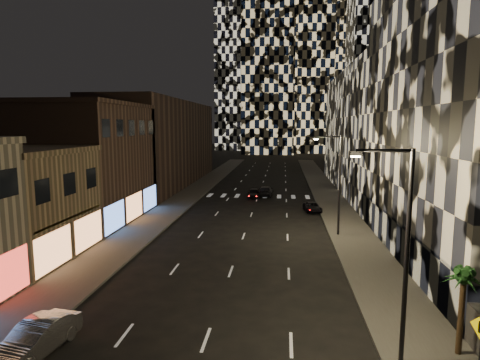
% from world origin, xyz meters
% --- Properties ---
extents(sidewalk_left, '(4.00, 120.00, 0.15)m').
position_xyz_m(sidewalk_left, '(-10.00, 50.00, 0.07)').
color(sidewalk_left, '#47443F').
rests_on(sidewalk_left, ground).
extents(sidewalk_right, '(4.00, 120.00, 0.15)m').
position_xyz_m(sidewalk_right, '(10.00, 50.00, 0.07)').
color(sidewalk_right, '#47443F').
rests_on(sidewalk_right, ground).
extents(curb_left, '(0.20, 120.00, 0.15)m').
position_xyz_m(curb_left, '(-7.90, 50.00, 0.07)').
color(curb_left, '#4C4C47').
rests_on(curb_left, ground).
extents(curb_right, '(0.20, 120.00, 0.15)m').
position_xyz_m(curb_right, '(7.90, 50.00, 0.07)').
color(curb_right, '#4C4C47').
rests_on(curb_right, ground).
extents(retail_tan, '(10.00, 10.00, 8.00)m').
position_xyz_m(retail_tan, '(-17.00, 21.00, 4.00)').
color(retail_tan, '#877251').
rests_on(retail_tan, ground).
extents(retail_brown, '(10.00, 15.00, 12.00)m').
position_xyz_m(retail_brown, '(-17.00, 33.50, 6.00)').
color(retail_brown, '#4D362B').
rests_on(retail_brown, ground).
extents(retail_filler_left, '(10.00, 40.00, 14.00)m').
position_xyz_m(retail_filler_left, '(-17.00, 60.00, 7.00)').
color(retail_filler_left, '#4D362B').
rests_on(retail_filler_left, ground).
extents(midrise_base, '(0.60, 25.00, 3.00)m').
position_xyz_m(midrise_base, '(12.30, 24.50, 1.50)').
color(midrise_base, '#383838').
rests_on(midrise_base, ground).
extents(midrise_filler_right, '(16.00, 40.00, 18.00)m').
position_xyz_m(midrise_filler_right, '(20.00, 57.00, 9.00)').
color(midrise_filler_right, '#232326').
rests_on(midrise_filler_right, ground).
extents(tower_right_mid, '(20.00, 20.00, 100.00)m').
position_xyz_m(tower_right_mid, '(35.00, 135.00, 50.00)').
color(tower_right_mid, black).
rests_on(tower_right_mid, ground).
extents(tower_left_back, '(24.00, 24.00, 120.00)m').
position_xyz_m(tower_left_back, '(-12.00, 165.00, 60.00)').
color(tower_left_back, black).
rests_on(tower_left_back, ground).
extents(tower_center_low, '(18.00, 18.00, 95.00)m').
position_xyz_m(tower_center_low, '(-2.00, 140.00, 47.50)').
color(tower_center_low, black).
rests_on(tower_center_low, ground).
extents(streetlight_near, '(2.55, 0.25, 9.00)m').
position_xyz_m(streetlight_near, '(8.35, 10.00, 5.35)').
color(streetlight_near, black).
rests_on(streetlight_near, sidewalk_right).
extents(streetlight_far, '(2.55, 0.25, 9.00)m').
position_xyz_m(streetlight_far, '(8.35, 30.00, 5.35)').
color(streetlight_far, black).
rests_on(streetlight_far, sidewalk_right).
extents(car_silver_parked, '(2.16, 4.65, 1.48)m').
position_xyz_m(car_silver_parked, '(-7.20, 9.00, 0.74)').
color(car_silver_parked, gray).
rests_on(car_silver_parked, ground).
extents(car_dark_midlane, '(1.75, 4.00, 1.34)m').
position_xyz_m(car_dark_midlane, '(-0.50, 48.42, 0.67)').
color(car_dark_midlane, black).
rests_on(car_dark_midlane, ground).
extents(car_dark_oncoming, '(2.18, 4.95, 1.41)m').
position_xyz_m(car_dark_oncoming, '(1.07, 50.16, 0.71)').
color(car_dark_oncoming, black).
rests_on(car_dark_oncoming, ground).
extents(car_dark_rightlane, '(2.23, 4.04, 1.07)m').
position_xyz_m(car_dark_rightlane, '(7.00, 40.31, 0.54)').
color(car_dark_rightlane, black).
rests_on(car_dark_rightlane, ground).
extents(palm_tree, '(1.99, 2.00, 3.92)m').
position_xyz_m(palm_tree, '(11.25, 10.84, 3.39)').
color(palm_tree, '#47331E').
rests_on(palm_tree, sidewalk_right).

